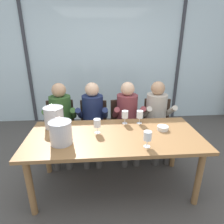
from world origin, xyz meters
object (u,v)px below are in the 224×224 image
person_navy_polo (93,117)px  ice_bucket_secondary (54,117)px  chair_near_curtain (61,124)px  person_beige_jumper (157,115)px  person_maroon_top (128,116)px  dining_table (114,141)px  tasting_bowl (163,128)px  chair_center (124,123)px  wine_glass_center_pour (125,115)px  wine_glass_near_bucket (97,124)px  chair_right_of_center (157,122)px  chair_left_of_center (93,124)px  wine_glass_by_left_taster (148,136)px  ice_bucket_primary (61,132)px  person_olive_shirt (61,118)px  wine_glass_by_right_taster (140,115)px

person_navy_polo → ice_bucket_secondary: size_ratio=4.46×
chair_near_curtain → person_beige_jumper: size_ratio=0.73×
person_maroon_top → dining_table: bearing=-111.9°
person_maroon_top → tasting_bowl: person_maroon_top is taller
chair_center → wine_glass_center_pour: bearing=-103.9°
chair_center → tasting_bowl: chair_center is taller
person_beige_jumper → wine_glass_near_bucket: size_ratio=6.82×
chair_center → chair_right_of_center: bearing=-6.9°
person_navy_polo → chair_left_of_center: bearing=90.7°
wine_glass_by_left_taster → ice_bucket_primary: bearing=170.9°
chair_right_of_center → chair_near_curtain: bearing=-174.8°
person_maroon_top → wine_glass_by_left_taster: (0.04, -1.01, 0.18)m
wine_glass_by_left_taster → dining_table: bearing=137.5°
wine_glass_by_left_taster → chair_center: bearing=93.6°
chair_right_of_center → wine_glass_center_pour: bearing=-132.3°
chair_left_of_center → wine_glass_by_left_taster: size_ratio=4.98×
chair_left_of_center → person_maroon_top: bearing=-7.0°
ice_bucket_primary → ice_bucket_secondary: (-0.15, 0.41, 0.01)m
person_navy_polo → wine_glass_by_left_taster: 1.18m
chair_near_curtain → wine_glass_by_left_taster: wine_glass_by_left_taster is taller
wine_glass_near_bucket → wine_glass_center_pour: bearing=34.1°
chair_right_of_center → wine_glass_near_bucket: bearing=-134.6°
chair_left_of_center → wine_glass_center_pour: wine_glass_center_pour is taller
ice_bucket_secondary → tasting_bowl: 1.35m
chair_center → person_olive_shirt: 1.00m
ice_bucket_secondary → wine_glass_by_right_taster: size_ratio=1.53×
person_navy_polo → wine_glass_center_pour: size_ratio=6.82×
person_navy_polo → wine_glass_by_right_taster: 0.78m
tasting_bowl → wine_glass_center_pour: 0.50m
person_beige_jumper → wine_glass_by_right_taster: 0.60m
chair_left_of_center → wine_glass_by_right_taster: bearing=-36.1°
tasting_bowl → person_navy_polo: bearing=143.4°
person_beige_jumper → wine_glass_by_right_taster: size_ratio=6.82×
person_olive_shirt → wine_glass_by_right_taster: size_ratio=6.82×
wine_glass_by_left_taster → wine_glass_near_bucket: (-0.51, 0.35, 0.00)m
chair_center → tasting_bowl: size_ratio=6.41×
chair_left_of_center → person_navy_polo: size_ratio=0.73×
chair_left_of_center → chair_right_of_center: size_ratio=1.00×
chair_right_of_center → person_beige_jumper: (-0.04, -0.11, 0.17)m
person_maroon_top → wine_glass_by_left_taster: bearing=-89.1°
person_beige_jumper → wine_glass_by_right_taster: bearing=-133.1°
ice_bucket_secondary → wine_glass_by_right_taster: ice_bucket_secondary is taller
person_navy_polo → wine_glass_by_left_taster: bearing=-58.1°
chair_right_of_center → ice_bucket_secondary: ice_bucket_secondary is taller
dining_table → ice_bucket_primary: 0.63m
person_maroon_top → wine_glass_by_left_taster: size_ratio=6.82×
chair_right_of_center → tasting_bowl: bearing=-96.3°
chair_right_of_center → person_beige_jumper: person_beige_jumper is taller
chair_near_curtain → chair_left_of_center: (0.52, -0.05, 0.00)m
ice_bucket_primary → chair_near_curtain: bearing=101.5°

